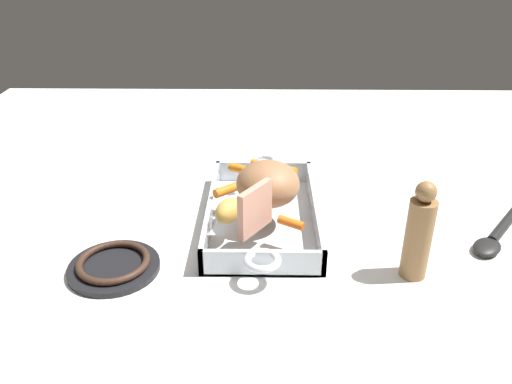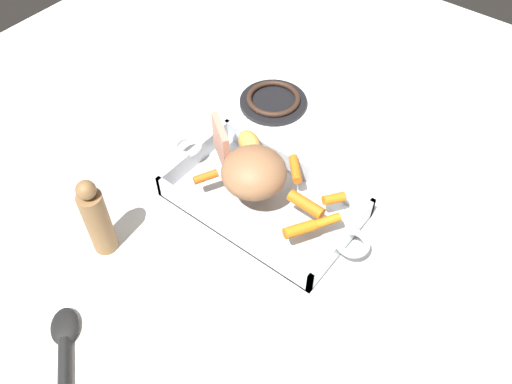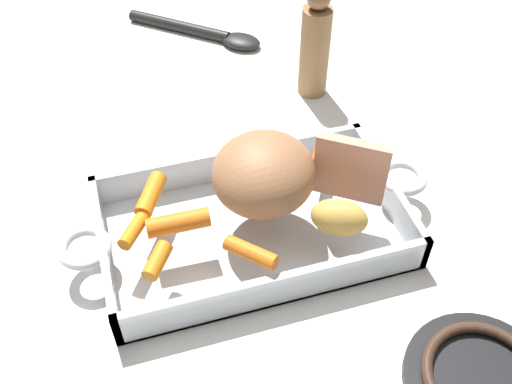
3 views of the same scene
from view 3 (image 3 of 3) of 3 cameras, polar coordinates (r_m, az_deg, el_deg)
ground_plane at (r=0.73m, az=-0.34°, el=-4.01°), size 1.79×1.79×0.00m
roasting_dish at (r=0.72m, az=-0.34°, el=-3.25°), size 0.44×0.21×0.05m
pork_roast at (r=0.68m, az=0.71°, el=1.75°), size 0.17×0.16×0.08m
roast_slice_thick at (r=0.69m, az=8.89°, el=2.11°), size 0.08×0.06×0.08m
baby_carrot_center_left at (r=0.68m, az=-11.30°, el=-3.22°), size 0.04×0.06×0.02m
baby_carrot_short at (r=0.71m, az=-9.84°, el=-0.25°), size 0.05×0.06×0.02m
baby_carrot_southeast at (r=0.75m, az=5.89°, el=3.26°), size 0.04×0.05×0.02m
baby_carrot_northwest at (r=0.64m, az=-0.51°, el=-5.69°), size 0.05×0.06×0.02m
baby_carrot_long at (r=0.65m, az=-9.25°, el=-6.38°), size 0.04×0.04×0.02m
baby_carrot_southwest at (r=0.67m, az=-7.32°, el=-2.89°), size 0.07×0.02×0.02m
potato_corner at (r=0.66m, az=7.82°, el=-2.40°), size 0.07×0.07×0.04m
stove_burner_rear at (r=0.66m, az=20.47°, el=-16.21°), size 0.15×0.15×0.02m
serving_spoon at (r=1.06m, az=-4.82°, el=14.71°), size 0.21×0.18×0.02m
pepper_mill at (r=0.90m, az=5.57°, el=13.51°), size 0.04×0.04×0.17m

